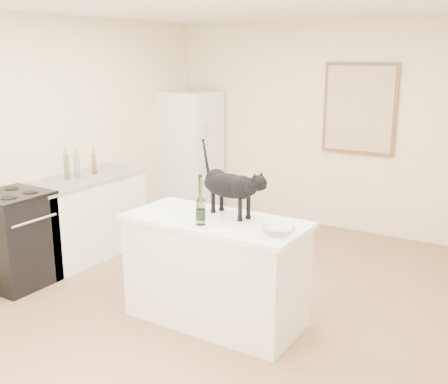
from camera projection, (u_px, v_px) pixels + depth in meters
floor at (219, 307)px, 4.79m from camera, size 5.50×5.50×0.00m
ceiling at (218, 0)px, 4.13m from camera, size 5.50×5.50×0.00m
wall_back at (336, 127)px, 6.72m from camera, size 4.50×0.00×4.50m
wall_left at (37, 142)px, 5.61m from camera, size 0.00×5.50×5.50m
island_base at (216, 272)px, 4.46m from camera, size 1.44×0.67×0.86m
island_top at (216, 221)px, 4.35m from camera, size 1.50×0.70×0.04m
left_cabinets at (84, 219)px, 5.92m from camera, size 0.60×1.40×0.86m
left_countertop at (82, 179)px, 5.81m from camera, size 0.62×1.44×0.04m
stove at (15, 240)px, 5.18m from camera, size 0.60×0.60×0.90m
fridge at (191, 153)px, 7.50m from camera, size 0.68×0.68×1.70m
artwork_frame at (359, 109)px, 6.48m from camera, size 0.90×0.03×1.10m
artwork_canvas at (359, 109)px, 6.47m from camera, size 0.82×0.00×1.02m
black_cat at (230, 189)px, 4.38m from camera, size 0.67×0.35×0.45m
wine_bottle at (201, 203)px, 4.15m from camera, size 0.08×0.08×0.35m
glass_bowl at (278, 231)px, 3.95m from camera, size 0.32×0.32×0.06m
fridge_paper at (214, 127)px, 7.28m from camera, size 0.02×0.13×0.16m
counter_bottle_cluster at (78, 166)px, 5.78m from camera, size 0.09×0.44×0.27m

